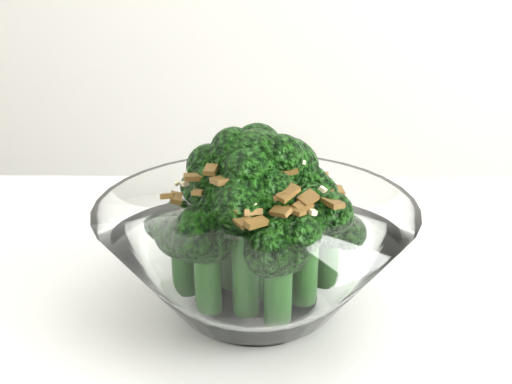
# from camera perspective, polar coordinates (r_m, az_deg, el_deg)

# --- Properties ---
(broccoli_dish) EXTENTS (0.23, 0.23, 0.14)m
(broccoli_dish) POSITION_cam_1_polar(r_m,az_deg,el_deg) (0.52, -0.02, -4.19)
(broccoli_dish) COLOR white
(broccoli_dish) RESTS_ON table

